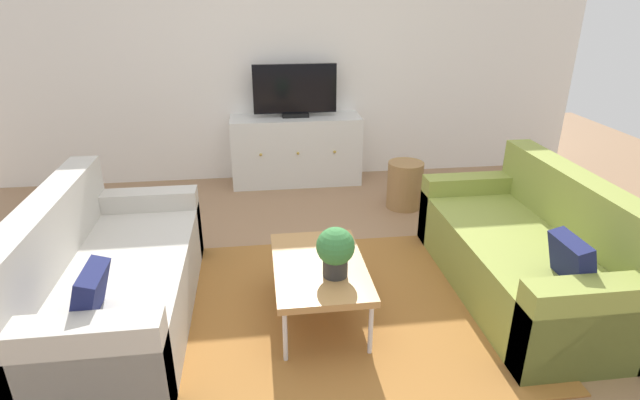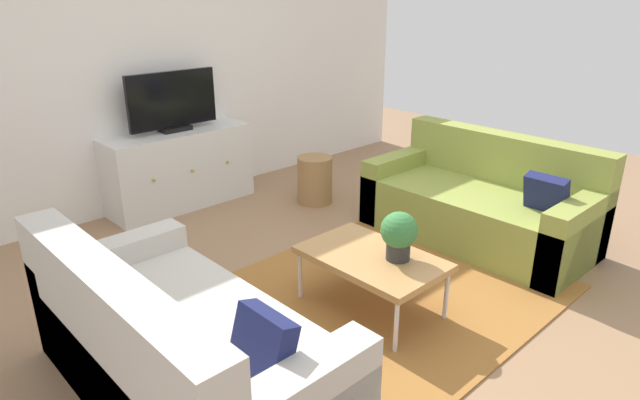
% 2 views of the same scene
% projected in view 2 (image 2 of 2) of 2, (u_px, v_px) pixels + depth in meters
% --- Properties ---
extents(ground_plane, '(10.00, 10.00, 0.00)m').
position_uv_depth(ground_plane, '(355.00, 292.00, 3.77)').
color(ground_plane, '#997251').
extents(wall_back, '(6.40, 0.12, 2.70)m').
position_uv_depth(wall_back, '(156.00, 60.00, 5.01)').
color(wall_back, white).
rests_on(wall_back, ground_plane).
extents(area_rug, '(2.50, 1.90, 0.01)m').
position_uv_depth(area_rug, '(371.00, 299.00, 3.67)').
color(area_rug, '#9E662D').
rests_on(area_rug, ground_plane).
extents(couch_left_side, '(0.89, 1.79, 0.84)m').
position_uv_depth(couch_left_side, '(172.00, 354.00, 2.68)').
color(couch_left_side, beige).
rests_on(couch_left_side, ground_plane).
extents(couch_right_side, '(0.89, 1.79, 0.84)m').
position_uv_depth(couch_right_side, '(483.00, 205.00, 4.52)').
color(couch_right_side, olive).
rests_on(couch_right_side, ground_plane).
extents(coffee_table, '(0.57, 0.90, 0.39)m').
position_uv_depth(coffee_table, '(372.00, 259.00, 3.45)').
color(coffee_table, '#B7844C').
rests_on(coffee_table, ground_plane).
extents(potted_plant, '(0.23, 0.23, 0.31)m').
position_uv_depth(potted_plant, '(399.00, 234.00, 3.33)').
color(potted_plant, '#2D2D2D').
rests_on(potted_plant, coffee_table).
extents(tv_console, '(1.38, 0.47, 0.73)m').
position_uv_depth(tv_console, '(180.00, 169.00, 5.17)').
color(tv_console, silver).
rests_on(tv_console, ground_plane).
extents(flat_screen_tv, '(0.87, 0.16, 0.54)m').
position_uv_depth(flat_screen_tv, '(173.00, 102.00, 4.96)').
color(flat_screen_tv, black).
rests_on(flat_screen_tv, tv_console).
extents(wicker_basket, '(0.34, 0.34, 0.46)m').
position_uv_depth(wicker_basket, '(315.00, 180.00, 5.30)').
color(wicker_basket, '#9E7547').
rests_on(wicker_basket, ground_plane).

